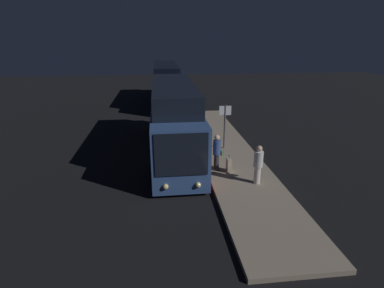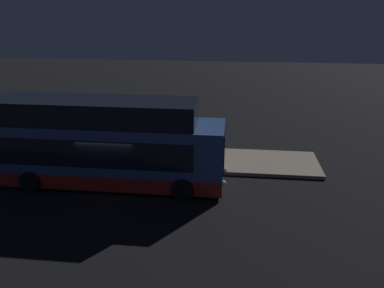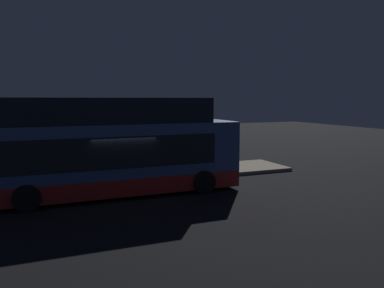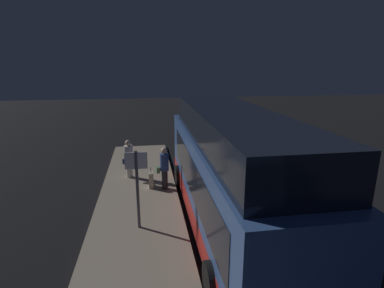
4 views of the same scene
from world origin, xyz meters
name	(u,v)px [view 3 (image 3 of 4)]	position (x,y,z in m)	size (l,w,h in m)	color
ground	(120,195)	(0.00, 0.00, 0.00)	(80.00, 80.00, 0.00)	black
platform	(107,178)	(0.00, 3.21, 0.09)	(20.00, 3.21, 0.18)	gray
bus_lead	(110,152)	(-0.35, 0.17, 1.80)	(10.81, 2.78, 4.06)	#33518C
passenger_boarding	(185,151)	(4.38, 3.66, 1.16)	(0.67, 0.54, 1.82)	silver
passenger_waiting	(166,156)	(2.75, 2.10, 1.19)	(0.42, 0.58, 1.85)	#2D2D33
suitcase	(168,167)	(3.02, 2.66, 0.52)	(0.45, 0.20, 0.92)	beige
sign_post	(100,143)	(-0.29, 3.14, 1.86)	(0.10, 0.70, 2.63)	#4C4C51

